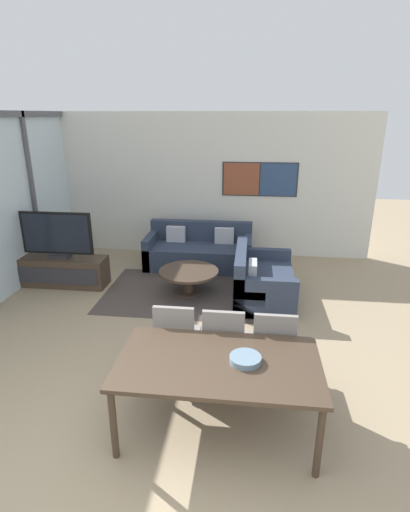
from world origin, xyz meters
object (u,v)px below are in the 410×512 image
Objects in this scene: coffee_table at (189,276)px; television at (57,235)px; dining_chair_right at (273,343)px; dining_chair_left at (176,335)px; dining_table at (218,367)px; dining_chair_centre at (224,339)px; sofa_main at (199,252)px; sofa_side at (259,282)px; fruit_bowl at (245,359)px; tv_console at (61,271)px.

television is at bearing 177.57° from coffee_table.
dining_chair_left is at bearing 177.48° from dining_chair_right.
dining_chair_centre is at bearing 90.00° from dining_table.
dining_table is (0.72, -4.18, 0.39)m from sofa_main.
dining_chair_left is (2.40, -2.26, -0.36)m from television.
dining_chair_right is (0.51, -0.01, 0.00)m from dining_chair_centre.
dining_chair_right is at bearing -177.00° from sofa_side.
sofa_side is 2.87m from fruit_bowl.
dining_chair_right is at bearing -1.16° from dining_chair_centre.
dining_chair_left reaches higher than fruit_bowl.
tv_console is 3.32m from sofa_side.
sofa_main is 1.35× the size of sofa_side.
television reaches higher than dining_chair_left.
television is at bearing 87.51° from sofa_side.
sofa_main is 4.30m from fruit_bowl.
sofa_side is at bearing -2.47° from tv_console.
sofa_main is 2.07× the size of coffee_table.
dining_chair_right is 0.75m from fruit_bowl.
sofa_main reaches higher than dining_table.
tv_console is 1.29× the size of television.
sofa_main is 3.73m from dining_chair_right.
television is at bearing 146.08° from dining_chair_right.
tv_console is 0.87× the size of dining_table.
coffee_table is 2.33m from dining_chair_centre.
dining_chair_right is (3.43, -2.30, 0.28)m from tv_console.
television is at bearing 90.00° from tv_console.
tv_console is 0.63m from television.
dining_chair_centre is at bearing -38.20° from tv_console.
sofa_main is 4.26m from dining_table.
sofa_main is 3.58m from dining_chair_centre.
tv_console is at bearing -151.28° from sofa_main.
television is at bearing -151.30° from sofa_main.
dining_chair_right is at bearing -33.92° from television.
television is 0.67× the size of dining_table.
dining_chair_right reaches higher than sofa_side.
dining_chair_left is (2.40, -2.26, 0.28)m from tv_console.
coffee_table is 2.54m from dining_chair_right.
tv_console is at bearing 87.53° from sofa_side.
tv_console is 2.50m from sofa_main.
coffee_table is 3.41× the size of fruit_bowl.
television is 0.82× the size of sofa_side.
dining_chair_centre reaches higher than fruit_bowl.
sofa_main is 1.11× the size of dining_table.
dining_table is 0.25m from fruit_bowl.
tv_console is at bearing 146.09° from dining_chair_right.
sofa_main reaches higher than tv_console.
sofa_side is at bearing 79.48° from dining_chair_centre.
dining_chair_centre is at bearing -38.20° from television.
television reaches higher than dining_chair_centre.
fruit_bowl is at bearing 176.60° from sofa_side.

